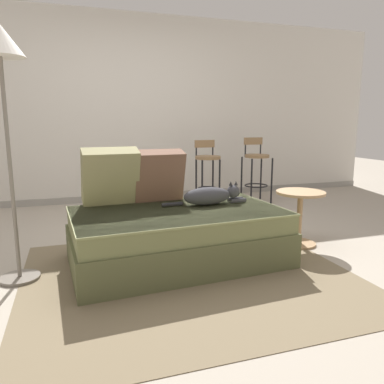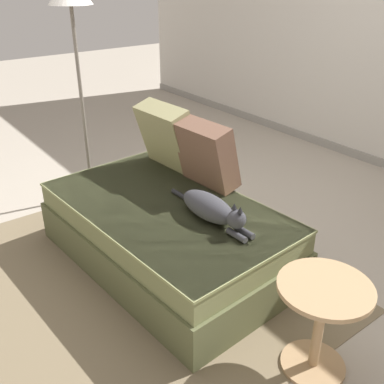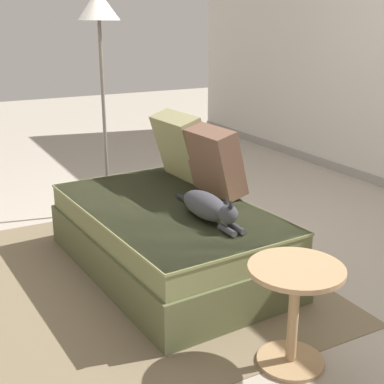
% 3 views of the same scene
% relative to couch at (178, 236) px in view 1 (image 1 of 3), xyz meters
% --- Properties ---
extents(ground_plane, '(16.00, 16.00, 0.00)m').
position_rel_couch_xyz_m(ground_plane, '(0.00, 0.40, -0.22)').
color(ground_plane, '#A89E8E').
rests_on(ground_plane, ground).
extents(wall_back_panel, '(8.00, 0.10, 2.60)m').
position_rel_couch_xyz_m(wall_back_panel, '(0.00, 2.65, 1.08)').
color(wall_back_panel, silver).
rests_on(wall_back_panel, ground).
extents(wall_baseboard_trim, '(8.00, 0.02, 0.09)m').
position_rel_couch_xyz_m(wall_baseboard_trim, '(0.00, 2.60, -0.18)').
color(wall_baseboard_trim, gray).
rests_on(wall_baseboard_trim, ground).
extents(area_rug, '(2.37, 2.08, 0.01)m').
position_rel_couch_xyz_m(area_rug, '(0.00, -0.30, -0.22)').
color(area_rug, '#75664C').
rests_on(area_rug, ground).
extents(couch, '(1.73, 1.08, 0.43)m').
position_rel_couch_xyz_m(couch, '(0.00, 0.00, 0.00)').
color(couch, brown).
rests_on(couch, ground).
extents(throw_pillow_corner, '(0.48, 0.32, 0.49)m').
position_rel_couch_xyz_m(throw_pillow_corner, '(-0.48, 0.36, 0.46)').
color(throw_pillow_corner, '#847F56').
rests_on(throw_pillow_corner, couch).
extents(throw_pillow_middle, '(0.45, 0.29, 0.46)m').
position_rel_couch_xyz_m(throw_pillow_middle, '(-0.07, 0.38, 0.44)').
color(throw_pillow_middle, brown).
rests_on(throw_pillow_middle, couch).
extents(cat, '(0.74, 0.18, 0.19)m').
position_rel_couch_xyz_m(cat, '(0.32, 0.12, 0.29)').
color(cat, '#333338').
rests_on(cat, couch).
extents(bar_stool_near_window, '(0.34, 0.34, 0.88)m').
position_rel_couch_xyz_m(bar_stool_near_window, '(0.96, 1.91, 0.33)').
color(bar_stool_near_window, black).
rests_on(bar_stool_near_window, ground).
extents(bar_stool_by_doorway, '(0.34, 0.34, 0.91)m').
position_rel_couch_xyz_m(bar_stool_by_doorway, '(1.69, 1.91, 0.31)').
color(bar_stool_by_doorway, black).
rests_on(bar_stool_by_doorway, ground).
extents(side_table, '(0.44, 0.44, 0.50)m').
position_rel_couch_xyz_m(side_table, '(1.18, 0.08, 0.11)').
color(side_table, tan).
rests_on(side_table, ground).
extents(floor_lamp, '(0.32, 0.32, 1.76)m').
position_rel_couch_xyz_m(floor_lamp, '(-1.19, 0.02, 1.27)').
color(floor_lamp, slate).
rests_on(floor_lamp, ground).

